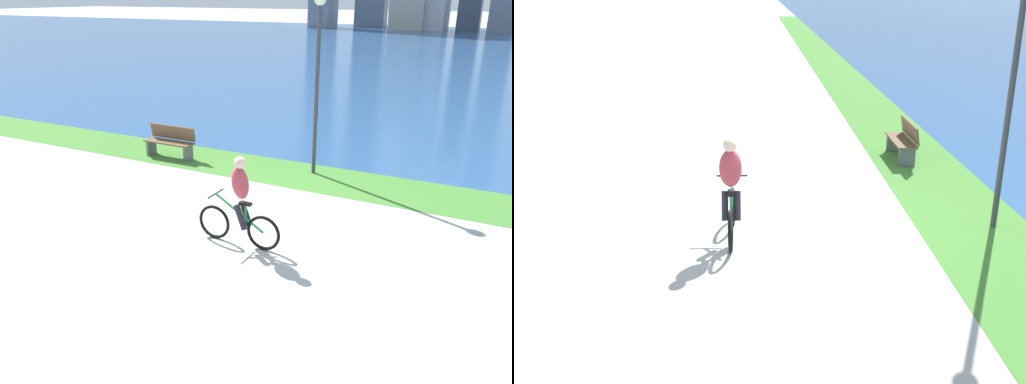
# 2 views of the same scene
# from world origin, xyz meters

# --- Properties ---
(ground_plane) EXTENTS (300.00, 300.00, 0.00)m
(ground_plane) POSITION_xyz_m (0.00, 0.00, 0.00)
(ground_plane) COLOR #B2AFA8
(grass_strip_bayside) EXTENTS (120.00, 2.03, 0.01)m
(grass_strip_bayside) POSITION_xyz_m (0.00, 3.12, 0.00)
(grass_strip_bayside) COLOR #478433
(grass_strip_bayside) RESTS_ON ground
(bay_water_surface) EXTENTS (300.00, 69.13, 0.00)m
(bay_water_surface) POSITION_xyz_m (0.00, 38.69, 0.00)
(bay_water_surface) COLOR #2D568C
(bay_water_surface) RESTS_ON ground
(cyclist_lead) EXTENTS (1.72, 0.52, 1.71)m
(cyclist_lead) POSITION_xyz_m (0.64, -1.06, 0.84)
(cyclist_lead) COLOR black
(cyclist_lead) RESTS_ON ground
(bench_near_path) EXTENTS (1.50, 0.47, 0.90)m
(bench_near_path) POSITION_xyz_m (-3.89, 2.85, 0.45)
(bench_near_path) COLOR brown
(bench_near_path) RESTS_ON ground
(lamppost_tall) EXTENTS (0.28, 0.28, 4.41)m
(lamppost_tall) POSITION_xyz_m (0.26, 3.46, 2.84)
(lamppost_tall) COLOR #38383D
(lamppost_tall) RESTS_ON ground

